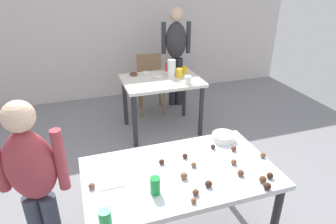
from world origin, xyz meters
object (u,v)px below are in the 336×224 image
at_px(dining_table_far, 162,87).
at_px(person_adult_far, 176,49).
at_px(person_girl_near, 34,182).
at_px(pitcher_far, 172,68).
at_px(dining_table_near, 180,181).
at_px(chair_far_table, 150,79).
at_px(mixing_bowl, 224,137).
at_px(soda_can, 155,186).

xyz_separation_m(dining_table_far, person_adult_far, (0.47, 0.76, 0.30)).
bearing_deg(person_girl_near, pitcher_far, 50.01).
height_order(dining_table_near, pitcher_far, pitcher_far).
xyz_separation_m(dining_table_near, person_girl_near, (-0.97, 0.08, 0.17)).
relative_size(chair_far_table, mixing_bowl, 4.49).
bearing_deg(mixing_bowl, dining_table_near, -150.48).
distance_m(dining_table_far, chair_far_table, 0.74).
height_order(dining_table_far, pitcher_far, pitcher_far).
height_order(dining_table_far, person_girl_near, person_girl_near).
bearing_deg(chair_far_table, mixing_bowl, -89.83).
distance_m(chair_far_table, person_girl_near, 2.96).
bearing_deg(dining_table_far, pitcher_far, 18.49).
bearing_deg(pitcher_far, mixing_bowl, -93.82).
bearing_deg(soda_can, dining_table_far, 71.76).
relative_size(person_girl_near, mixing_bowl, 7.21).
distance_m(chair_far_table, soda_can, 2.92).
bearing_deg(mixing_bowl, person_girl_near, -172.29).
distance_m(chair_far_table, pitcher_far, 0.78).
height_order(chair_far_table, mixing_bowl, chair_far_table).
bearing_deg(dining_table_far, mixing_bowl, -88.43).
relative_size(person_girl_near, soda_can, 11.47).
height_order(dining_table_near, dining_table_far, same).
height_order(chair_far_table, soda_can, soda_can).
xyz_separation_m(person_adult_far, pitcher_far, (-0.31, -0.70, -0.07)).
bearing_deg(pitcher_far, dining_table_near, -107.22).
bearing_deg(dining_table_far, chair_far_table, 87.05).
relative_size(dining_table_near, chair_far_table, 1.58).
distance_m(person_adult_far, soda_can, 3.07).
bearing_deg(person_adult_far, person_girl_near, -126.17).
distance_m(person_girl_near, pitcher_far, 2.45).
xyz_separation_m(chair_far_table, mixing_bowl, (0.01, -2.36, 0.28)).
xyz_separation_m(chair_far_table, person_girl_near, (-1.46, -2.56, 0.33)).
relative_size(dining_table_far, pitcher_far, 4.38).
bearing_deg(person_adult_far, mixing_bowl, -100.11).
bearing_deg(dining_table_far, dining_table_near, -103.30).
xyz_separation_m(dining_table_near, chair_far_table, (0.49, 2.64, -0.16)).
height_order(person_adult_far, soda_can, person_adult_far).
relative_size(dining_table_far, chair_far_table, 1.17).
distance_m(dining_table_near, person_adult_far, 2.83).
distance_m(person_girl_near, soda_can, 0.78).
bearing_deg(pitcher_far, dining_table_far, -161.51).
distance_m(chair_far_table, person_adult_far, 0.62).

